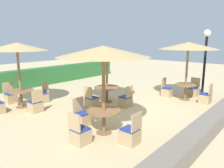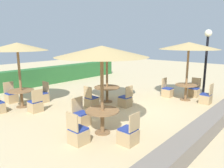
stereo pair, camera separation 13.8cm
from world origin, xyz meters
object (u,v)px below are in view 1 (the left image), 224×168
(lamp_post, at_px, (206,49))
(patio_chair_front_left_south, at_px, (130,135))
(patio_chair_front_right_north, at_px, (167,91))
(round_table_front_left, at_px, (104,115))
(round_table_front_right, at_px, (185,88))
(parasol_front_left, at_px, (103,52))
(parasol_back_left, at_px, (17,47))
(patio_chair_front_left_west, at_px, (80,135))
(parasol_front_right, at_px, (188,46))
(parasol_center, at_px, (107,53))
(round_table_back_left, at_px, (21,94))
(patio_chair_back_left_north, at_px, (11,97))
(round_table_center, at_px, (107,90))
(patio_chair_front_right_east, at_px, (193,91))
(patio_chair_center_west, at_px, (91,101))
(patio_chair_back_left_south, at_px, (36,106))
(patio_chair_center_south, at_px, (126,101))
(patio_chair_front_left_north, at_px, (82,118))
(patio_chair_front_right_south, at_px, (205,98))
(patio_chair_back_left_east, at_px, (42,97))

(lamp_post, xyz_separation_m, patio_chair_front_left_south, (-6.96, -0.33, -2.09))
(patio_chair_front_right_north, bearing_deg, round_table_front_left, 5.68)
(lamp_post, distance_m, round_table_front_right, 2.42)
(parasol_front_left, height_order, parasol_back_left, parasol_back_left)
(lamp_post, height_order, patio_chair_front_left_west, lamp_post)
(patio_chair_front_left_west, relative_size, parasol_front_right, 0.34)
(parasol_center, xyz_separation_m, patio_chair_front_right_north, (2.68, -1.66, -1.97))
(round_table_back_left, bearing_deg, parasol_center, -36.96)
(patio_chair_back_left_north, height_order, round_table_front_right, patio_chair_back_left_north)
(round_table_center, xyz_separation_m, patio_chair_front_right_east, (3.60, -2.67, -0.31))
(patio_chair_center_west, height_order, parasol_front_right, parasol_front_right)
(patio_chair_back_left_south, bearing_deg, patio_chair_center_south, -38.69)
(parasol_front_right, height_order, patio_chair_front_right_east, parasol_front_right)
(parasol_front_right, xyz_separation_m, round_table_front_right, (0.00, 0.00, -1.97))
(patio_chair_front_left_west, relative_size, patio_chair_back_left_north, 1.00)
(lamp_post, xyz_separation_m, parasol_front_right, (-1.62, 0.28, 0.19))
(patio_chair_center_west, bearing_deg, patio_chair_front_right_north, 66.57)
(parasol_front_left, xyz_separation_m, round_table_front_right, (5.29, -0.42, -1.92))
(patio_chair_front_left_north, xyz_separation_m, parasol_front_right, (5.30, -1.39, 2.28))
(round_table_front_left, xyz_separation_m, patio_chair_front_right_north, (5.30, 0.53, -0.31))
(patio_chair_front_right_east, bearing_deg, patio_chair_center_west, 60.51)
(parasol_back_left, xyz_separation_m, patio_chair_back_left_north, (0.02, 1.03, -2.27))
(parasol_front_left, height_order, patio_chair_front_left_west, parasol_front_left)
(round_table_center, relative_size, patio_chair_front_right_east, 1.25)
(patio_chair_front_left_west, xyz_separation_m, patio_chair_center_south, (3.53, 1.06, 0.00))
(parasol_front_left, bearing_deg, patio_chair_back_left_south, 94.84)
(lamp_post, distance_m, round_table_back_left, 9.05)
(patio_chair_front_left_south, relative_size, patio_chair_back_left_north, 1.00)
(parasol_center, xyz_separation_m, round_table_center, (0.00, 0.00, -1.65))
(parasol_front_left, relative_size, parasol_center, 1.12)
(patio_chair_center_south, bearing_deg, patio_chair_front_left_west, -163.30)
(round_table_back_left, bearing_deg, patio_chair_front_right_south, -45.62)
(parasol_front_left, bearing_deg, patio_chair_front_left_south, -92.76)
(patio_chair_front_left_north, distance_m, round_table_front_right, 5.49)
(patio_chair_front_left_north, bearing_deg, patio_chair_back_left_south, -83.52)
(round_table_front_left, relative_size, patio_chair_front_right_south, 1.12)
(patio_chair_center_west, height_order, patio_chair_front_right_north, same)
(patio_chair_back_left_east, xyz_separation_m, patio_chair_front_right_east, (5.57, -4.89, 0.00))
(patio_chair_back_left_east, height_order, patio_chair_back_left_north, same)
(patio_chair_back_left_south, distance_m, round_table_center, 3.17)
(patio_chair_center_west, bearing_deg, parasol_center, 92.52)
(round_table_center, height_order, patio_chair_front_right_south, patio_chair_front_right_south)
(parasol_front_left, bearing_deg, patio_chair_front_right_south, -14.33)
(patio_chair_back_left_east, xyz_separation_m, parasol_front_right, (4.64, -4.83, 2.28))
(parasol_back_left, relative_size, patio_chair_back_left_east, 2.92)
(patio_chair_back_left_south, bearing_deg, lamp_post, -29.68)
(round_table_back_left, bearing_deg, patio_chair_front_right_north, -34.58)
(round_table_front_left, height_order, round_table_back_left, round_table_front_left)
(patio_chair_front_left_west, height_order, parasol_center, parasol_center)
(patio_chair_front_left_north, bearing_deg, round_table_front_left, 90.68)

